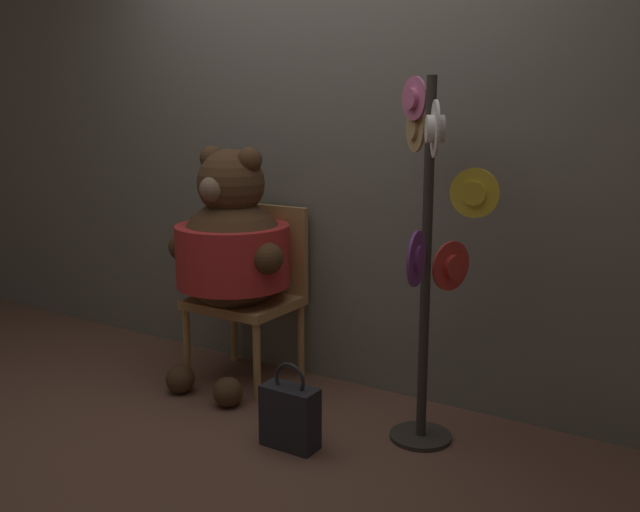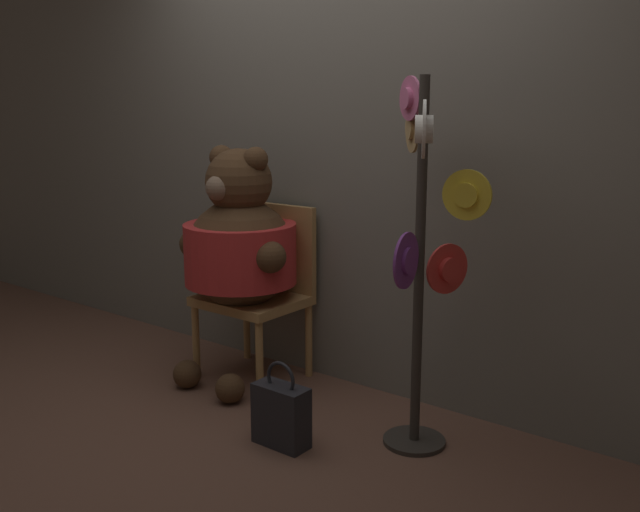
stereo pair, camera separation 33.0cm
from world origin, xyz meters
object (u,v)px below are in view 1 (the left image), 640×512
chair (253,286)px  teddy_bear (232,248)px  hat_display_rack (430,243)px  handbag_on_ground (290,415)px

chair → teddy_bear: (-0.01, -0.16, 0.24)m
teddy_bear → hat_display_rack: 1.15m
handbag_on_ground → chair: bearing=137.7°
chair → handbag_on_ground: size_ratio=2.42×
chair → handbag_on_ground: chair is taller
hat_display_rack → handbag_on_ground: 0.98m
chair → hat_display_rack: (1.13, -0.22, 0.39)m
chair → hat_display_rack: hat_display_rack is taller
handbag_on_ground → hat_display_rack: bearing=39.3°
teddy_bear → handbag_on_ground: 1.01m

